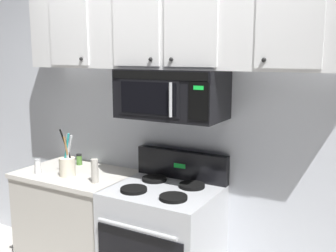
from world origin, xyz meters
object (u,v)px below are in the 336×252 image
at_px(stove_range, 164,245).
at_px(over_range_microwave, 171,94).
at_px(pepper_mill, 95,171).
at_px(utensil_crock_cream, 67,164).
at_px(salt_shaker, 38,166).
at_px(spice_jar, 79,159).

relative_size(stove_range, over_range_microwave, 1.47).
distance_m(stove_range, over_range_microwave, 1.11).
relative_size(stove_range, pepper_mill, 6.11).
distance_m(stove_range, utensil_crock_cream, 0.98).
relative_size(utensil_crock_cream, salt_shaker, 3.17).
height_order(stove_range, over_range_microwave, over_range_microwave).
bearing_deg(utensil_crock_cream, stove_range, 7.46).
xyz_separation_m(utensil_crock_cream, pepper_mill, (0.30, -0.03, -0.00)).
height_order(stove_range, spice_jar, stove_range).
bearing_deg(salt_shaker, over_range_microwave, 15.31).
relative_size(salt_shaker, spice_jar, 1.25).
bearing_deg(pepper_mill, spice_jar, 144.35).
relative_size(stove_range, spice_jar, 11.64).
bearing_deg(utensil_crock_cream, spice_jar, 116.35).
xyz_separation_m(pepper_mill, spice_jar, (-0.45, 0.32, -0.04)).
relative_size(salt_shaker, pepper_mill, 0.66).
height_order(over_range_microwave, spice_jar, over_range_microwave).
height_order(stove_range, utensil_crock_cream, utensil_crock_cream).
height_order(pepper_mill, spice_jar, pepper_mill).
bearing_deg(spice_jar, over_range_microwave, -4.17).
xyz_separation_m(over_range_microwave, salt_shaker, (-1.08, -0.30, -0.62)).
xyz_separation_m(salt_shaker, pepper_mill, (0.56, 0.04, 0.03)).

